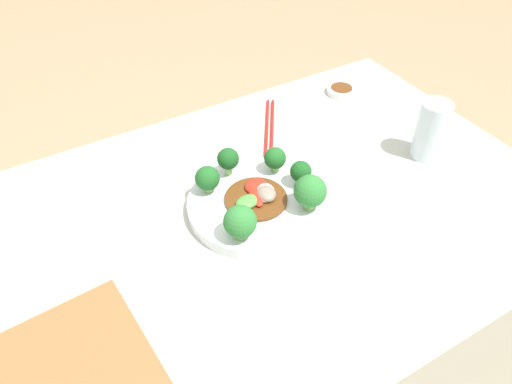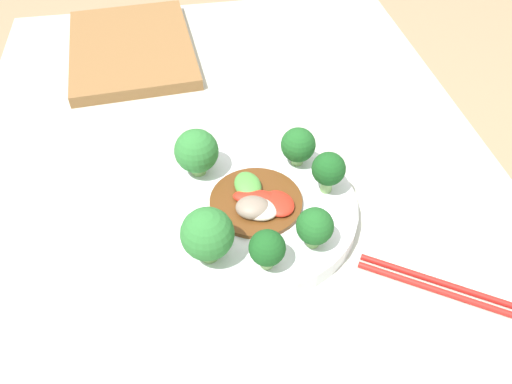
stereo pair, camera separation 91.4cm
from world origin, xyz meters
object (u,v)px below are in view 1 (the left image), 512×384
Objects in this scene: broccoli_northwest at (310,192)px; broccoli_west at (301,172)px; broccoli_southwest at (275,159)px; chopsticks at (269,129)px; plate at (256,205)px; broccoli_northeast at (240,222)px; drinking_glass at (431,130)px; broccoli_southeast at (207,179)px; stirfry_center at (258,196)px; sauce_dish at (341,90)px; broccoli_south at (228,159)px.

broccoli_northwest reaches higher than broccoli_west.
broccoli_southwest is 0.26× the size of chopsticks.
plate is 3.90× the size of broccoli_northeast.
broccoli_west is at bearing -6.42° from drinking_glass.
plate is 0.11m from broccoli_northwest.
broccoli_southeast reaches higher than stirfry_center.
chopsticks is 2.88× the size of sauce_dish.
broccoli_southeast is 0.43× the size of drinking_glass.
plate is at bearing 94.85° from broccoli_south.
broccoli_southeast is 0.26m from chopsticks.
broccoli_northeast is at bearing 34.43° from sauce_dish.
broccoli_northwest is 0.14m from broccoli_northeast.
broccoli_southwest is 0.18m from chopsticks.
broccoli_southwest reaches higher than broccoli_west.
stirfry_center is 0.39m from drinking_glass.
chopsticks is (-0.15, -0.20, -0.03)m from stirfry_center.
broccoli_southwest is at bearing -16.09° from drinking_glass.
stirfry_center is 0.46m from sauce_dish.
drinking_glass reaches higher than broccoli_southeast.
broccoli_northwest is 0.12m from broccoli_southwest.
broccoli_west is at bearing 155.93° from broccoli_southeast.
chopsticks is (-0.15, -0.20, -0.01)m from plate.
broccoli_south is 0.20m from chopsticks.
broccoli_southwest reaches higher than sauce_dish.
broccoli_south is 0.46× the size of drinking_glass.
broccoli_south is at bearing -111.19° from broccoli_northeast.
broccoli_southeast is 0.76× the size of sauce_dish.
broccoli_northeast is at bearing 3.51° from drinking_glass.
chopsticks is (-0.22, -0.27, -0.06)m from broccoli_northeast.
drinking_glass reaches higher than broccoli_west.
sauce_dish is at bearing -169.30° from chopsticks.
stirfry_center is 0.25m from chopsticks.
drinking_glass is (-0.39, 0.04, 0.05)m from plate.
broccoli_south is at bearing 21.61° from sauce_dish.
broccoli_southwest is 0.37m from sauce_dish.
broccoli_northeast is (0.00, 0.13, 0.01)m from broccoli_southeast.
stirfry_center reaches higher than plate.
drinking_glass is at bearing 174.55° from plate.
broccoli_southeast reaches higher than chopsticks.
broccoli_northwest is 0.56× the size of drinking_glass.
drinking_glass is (-0.46, -0.03, 0.00)m from broccoli_northeast.
broccoli_southeast reaches higher than plate.
drinking_glass is at bearing 134.12° from chopsticks.
broccoli_northwest is 0.32m from drinking_glass.
broccoli_northeast is at bearing 88.09° from broccoli_southeast.
drinking_glass reaches higher than broccoli_southwest.
stirfry_center is at bearing -137.97° from broccoli_northeast.
broccoli_northwest is 1.32× the size of broccoli_southwest.
broccoli_south reaches higher than plate.
drinking_glass is 0.29m from sauce_dish.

